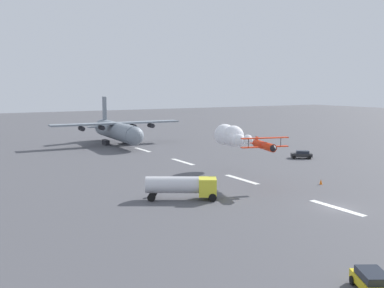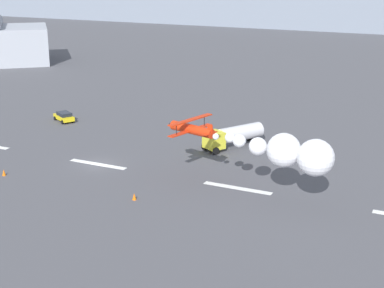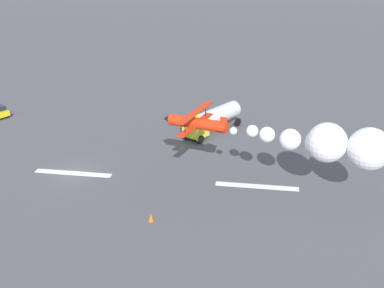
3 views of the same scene
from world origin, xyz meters
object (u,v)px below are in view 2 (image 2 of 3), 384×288
object	(u,v)px
stunt_biplane_red	(284,151)
traffic_cone_far	(134,196)
airport_staff_sedan	(64,116)
traffic_cone_near	(4,173)
fuel_tanker_truck	(233,135)

from	to	relation	value
stunt_biplane_red	traffic_cone_far	world-z (taller)	stunt_biplane_red
airport_staff_sedan	traffic_cone_far	size ratio (longest dim) A/B	6.06
traffic_cone_near	traffic_cone_far	distance (m)	17.67
airport_staff_sedan	stunt_biplane_red	bearing A→B (deg)	-22.82
traffic_cone_near	traffic_cone_far	size ratio (longest dim) A/B	1.00
traffic_cone_near	airport_staff_sedan	bearing A→B (deg)	111.08
airport_staff_sedan	traffic_cone_far	world-z (taller)	airport_staff_sedan
stunt_biplane_red	airport_staff_sedan	bearing A→B (deg)	157.18
airport_staff_sedan	traffic_cone_far	bearing A→B (deg)	-40.56
stunt_biplane_red	traffic_cone_near	bearing A→B (deg)	-169.83
stunt_biplane_red	traffic_cone_near	world-z (taller)	stunt_biplane_red
fuel_tanker_truck	airport_staff_sedan	size ratio (longest dim) A/B	1.95
stunt_biplane_red	traffic_cone_far	bearing A→B (deg)	-159.30
stunt_biplane_red	airport_staff_sedan	distance (m)	44.76
fuel_tanker_truck	traffic_cone_near	distance (m)	29.80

